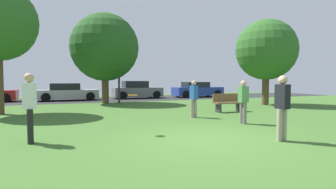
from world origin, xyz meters
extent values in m
plane|color=#3D6628|center=(0.00, 0.00, 0.00)|extent=(44.00, 44.00, 0.00)
cube|color=#28282B|center=(0.00, 16.00, 0.00)|extent=(44.00, 6.40, 0.01)
cylinder|color=brown|center=(8.50, 7.27, 1.15)|extent=(0.42, 0.42, 2.29)
sphere|color=#2D6023|center=(8.50, 7.27, 3.47)|extent=(3.79, 3.79, 3.79)
cylinder|color=brown|center=(-0.69, 12.23, 1.10)|extent=(0.46, 0.46, 2.21)
sphere|color=#23511E|center=(-0.69, 12.23, 3.75)|extent=(4.51, 4.51, 4.51)
cylinder|color=black|center=(-4.31, 1.49, 0.43)|extent=(0.14, 0.14, 0.87)
cylinder|color=black|center=(-4.30, 1.33, 0.43)|extent=(0.14, 0.14, 0.87)
cube|color=silver|center=(-4.30, 1.41, 1.19)|extent=(0.33, 0.24, 0.65)
sphere|color=tan|center=(-4.30, 1.41, 1.63)|extent=(0.23, 0.23, 0.23)
cylinder|color=slate|center=(2.51, 1.73, 0.39)|extent=(0.14, 0.14, 0.77)
cylinder|color=slate|center=(2.50, 1.89, 0.39)|extent=(0.14, 0.14, 0.77)
cube|color=#51894C|center=(2.51, 1.81, 1.06)|extent=(0.33, 0.24, 0.58)
sphere|color=tan|center=(2.51, 1.81, 1.46)|extent=(0.21, 0.21, 0.21)
cylinder|color=gray|center=(1.61, -0.81, 0.42)|extent=(0.14, 0.14, 0.84)
cylinder|color=gray|center=(1.77, -0.79, 0.42)|extent=(0.14, 0.14, 0.84)
cube|color=black|center=(1.69, -0.80, 1.16)|extent=(0.25, 0.34, 0.63)
sphere|color=tan|center=(1.69, -0.80, 1.58)|extent=(0.23, 0.23, 0.23)
cylinder|color=gray|center=(1.55, 3.94, 0.38)|extent=(0.14, 0.14, 0.77)
cylinder|color=gray|center=(1.71, 3.96, 0.38)|extent=(0.14, 0.14, 0.77)
cube|color=#23519E|center=(1.63, 3.95, 1.06)|extent=(0.26, 0.35, 0.58)
sphere|color=tan|center=(1.63, 3.95, 1.45)|extent=(0.21, 0.21, 0.21)
cylinder|color=orange|center=(-1.63, 1.57, 1.14)|extent=(0.37, 0.37, 0.04)
cylinder|color=black|center=(-7.03, 17.25, 0.32)|extent=(0.64, 0.22, 0.64)
cylinder|color=black|center=(-7.03, 15.50, 0.32)|extent=(0.64, 0.22, 0.64)
cube|color=#B7B7BC|center=(-2.91, 15.89, 0.48)|extent=(4.41, 1.72, 0.67)
cube|color=black|center=(-3.13, 15.89, 1.07)|extent=(2.12, 1.52, 0.50)
cylinder|color=black|center=(-1.36, 16.75, 0.32)|extent=(0.64, 0.22, 0.64)
cylinder|color=black|center=(-1.36, 15.03, 0.32)|extent=(0.64, 0.22, 0.64)
cylinder|color=black|center=(-4.45, 16.75, 0.32)|extent=(0.64, 0.22, 0.64)
cylinder|color=black|center=(-4.45, 15.03, 0.32)|extent=(0.64, 0.22, 0.64)
cube|color=slate|center=(2.68, 16.20, 0.53)|extent=(4.13, 1.73, 0.77)
cube|color=black|center=(2.47, 16.20, 1.20)|extent=(1.98, 1.52, 0.56)
cylinder|color=black|center=(4.12, 17.07, 0.32)|extent=(0.64, 0.22, 0.64)
cylinder|color=black|center=(4.12, 15.34, 0.32)|extent=(0.64, 0.22, 0.64)
cylinder|color=black|center=(1.23, 17.07, 0.32)|extent=(0.64, 0.22, 0.64)
cylinder|color=black|center=(1.23, 15.34, 0.32)|extent=(0.64, 0.22, 0.64)
cube|color=#233893|center=(8.27, 15.72, 0.53)|extent=(4.57, 1.76, 0.75)
cube|color=black|center=(8.04, 15.72, 1.14)|extent=(2.19, 1.55, 0.48)
cylinder|color=black|center=(9.87, 16.60, 0.32)|extent=(0.64, 0.22, 0.64)
cylinder|color=black|center=(9.87, 14.84, 0.32)|extent=(0.64, 0.22, 0.64)
cylinder|color=black|center=(6.67, 16.60, 0.32)|extent=(0.64, 0.22, 0.64)
cylinder|color=black|center=(6.67, 14.84, 0.32)|extent=(0.64, 0.22, 0.64)
cube|color=brown|center=(4.13, 4.97, 0.45)|extent=(1.60, 0.44, 0.06)
cube|color=brown|center=(4.13, 5.17, 0.70)|extent=(1.60, 0.06, 0.40)
cube|color=#333338|center=(4.73, 4.97, 0.23)|extent=(0.10, 0.40, 0.45)
cube|color=#333338|center=(3.53, 4.97, 0.23)|extent=(0.10, 0.40, 0.45)
cylinder|color=#2D2D33|center=(0.24, 12.20, 2.25)|extent=(0.14, 0.14, 4.50)
camera|label=1|loc=(-3.65, -6.02, 1.59)|focal=28.67mm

